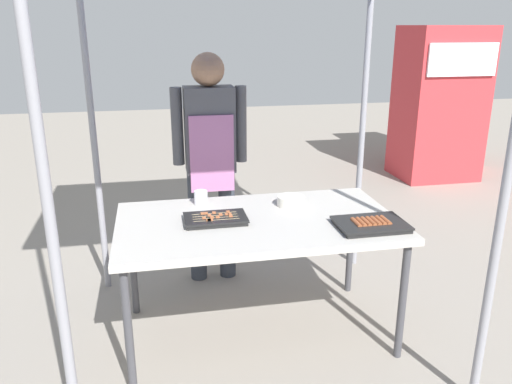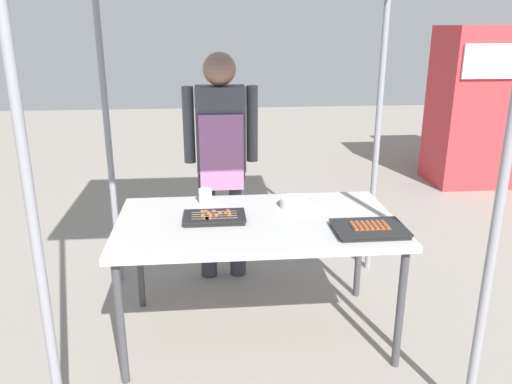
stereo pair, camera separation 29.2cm
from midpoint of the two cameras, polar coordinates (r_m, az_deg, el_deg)
ground_plane at (r=3.27m, az=-2.47°, el=-15.47°), size 18.00×18.00×0.00m
stall_table at (r=2.94m, az=-2.65°, el=-4.10°), size 1.60×0.90×0.75m
tray_grilled_sausages at (r=2.85m, az=9.88°, el=-3.62°), size 0.38×0.28×0.05m
tray_meat_skewers at (r=2.90m, az=-7.44°, el=-3.07°), size 0.35×0.22×0.04m
condiment_bowl at (r=3.13m, az=1.27°, el=-1.05°), size 0.17×0.17×0.06m
drink_cup_near_edge at (r=3.19m, az=-8.81°, el=-0.67°), size 0.08×0.08×0.09m
vendor_woman at (r=3.59m, az=-7.48°, el=4.58°), size 0.52×0.23×1.64m
neighbor_stall_left at (r=7.37m, az=19.87°, el=9.67°), size 0.83×0.67×1.70m
neighbor_stall_right at (r=6.56m, az=18.59°, el=9.34°), size 0.92×0.76×1.81m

